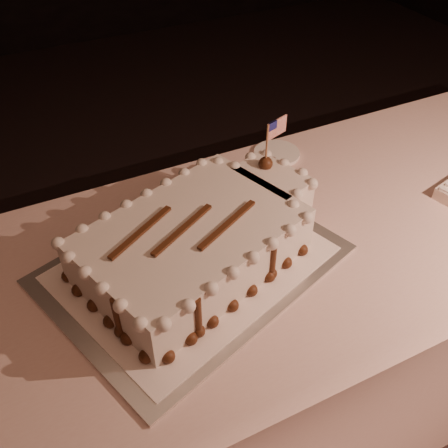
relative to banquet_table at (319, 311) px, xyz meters
name	(u,v)px	position (x,y,z in m)	size (l,w,h in m)	color
banquet_table	(319,311)	(0.00, 0.00, 0.00)	(2.40, 0.80, 0.75)	beige
cake_board	(193,264)	(-0.40, 0.01, 0.38)	(0.63, 0.47, 0.01)	silver
doily	(193,262)	(-0.40, 0.01, 0.38)	(0.56, 0.43, 0.00)	white
sheet_cake	(203,237)	(-0.37, 0.02, 0.44)	(0.62, 0.46, 0.24)	silver
side_plate	(277,153)	(0.01, 0.32, 0.38)	(0.14, 0.14, 0.01)	white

